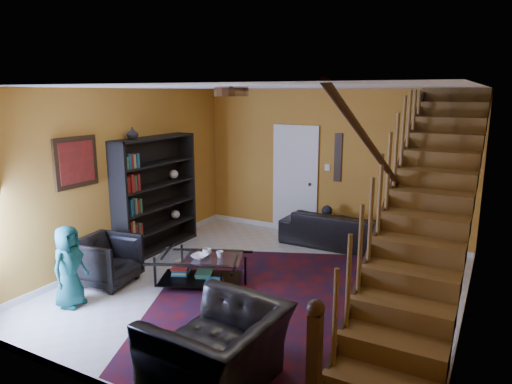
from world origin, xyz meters
TOP-DOWN VIEW (x-y plane):
  - floor at (0.00, 0.00)m, footprint 5.50×5.50m
  - room at (-1.33, 1.33)m, footprint 5.50×5.50m
  - staircase at (2.12, -0.00)m, footprint 0.95×5.02m
  - bookshelf at (-2.40, 0.60)m, footprint 0.35×1.80m
  - door at (-0.70, 2.73)m, footprint 0.82×0.05m
  - framed_picture at (-2.57, -0.90)m, footprint 0.04×0.74m
  - wall_hanging at (0.15, 2.73)m, footprint 0.14×0.03m
  - ceiling_fixture at (0.00, -0.80)m, footprint 0.40×0.40m
  - rug at (0.50, -0.35)m, footprint 4.70×4.97m
  - sofa at (0.40, 2.30)m, footprint 2.14×0.86m
  - armchair_left at (-2.05, -0.93)m, footprint 0.88×0.86m
  - armchair_right at (0.68, -2.21)m, footprint 1.12×1.27m
  - person_adult_a at (0.10, 2.35)m, footprint 0.44×0.30m
  - person_adult_b at (1.50, 2.35)m, footprint 0.59×0.47m
  - person_child at (-1.95, -1.67)m, footprint 0.42×0.58m
  - coffee_table at (-0.81, -0.38)m, footprint 1.37×1.12m
  - cup_a at (-0.74, -0.29)m, footprint 0.13×0.13m
  - cup_b at (-0.54, -0.27)m, footprint 0.10×0.10m
  - bowl at (-0.77, -0.44)m, footprint 0.23×0.23m
  - vase at (-2.41, 0.10)m, footprint 0.18×0.18m
  - popcorn_bucket at (-2.10, -1.14)m, footprint 0.17×0.17m

SIDE VIEW (x-z plane):
  - floor at x=0.00m, z-range 0.00..0.00m
  - rug at x=0.50m, z-range 0.00..0.02m
  - room at x=-1.33m, z-range -2.70..2.80m
  - popcorn_bucket at x=-2.10m, z-range 0.02..0.18m
  - person_adult_a at x=0.10m, z-range -0.45..0.72m
  - person_adult_b at x=1.50m, z-range -0.45..0.75m
  - coffee_table at x=-0.81m, z-range 0.03..0.49m
  - sofa at x=0.40m, z-range 0.00..0.62m
  - armchair_left at x=-2.05m, z-range 0.00..0.71m
  - armchair_right at x=0.68m, z-range 0.00..0.78m
  - bowl at x=-0.77m, z-range 0.45..0.51m
  - cup_b at x=-0.54m, z-range 0.45..0.55m
  - cup_a at x=-0.74m, z-range 0.45..0.55m
  - person_child at x=-1.95m, z-range 0.00..1.08m
  - bookshelf at x=-2.40m, z-range -0.04..1.96m
  - door at x=-0.70m, z-range 0.00..2.05m
  - staircase at x=2.12m, z-range -0.19..2.99m
  - wall_hanging at x=0.15m, z-range 1.10..2.00m
  - framed_picture at x=-2.57m, z-range 1.38..2.12m
  - vase at x=-2.41m, z-range 2.00..2.19m
  - ceiling_fixture at x=0.00m, z-range 2.69..2.79m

